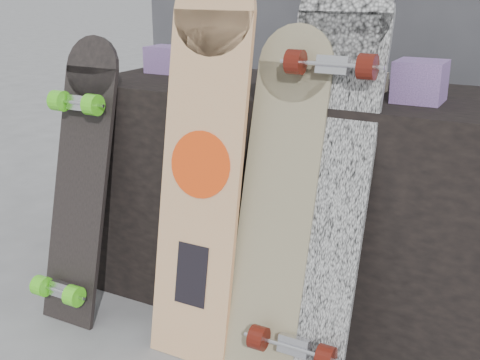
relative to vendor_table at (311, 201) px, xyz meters
The scene contains 8 objects.
vendor_table is the anchor object (origin of this frame).
merch_box_purple 0.76m from the vendor_table, behind, with size 0.18×0.12×0.10m, color #433266.
merch_box_small 0.58m from the vendor_table, 11.65° to the right, with size 0.14×0.14×0.12m, color #433266.
merch_box_flat 0.45m from the vendor_table, ahead, with size 0.22×0.10×0.06m, color #D1B78C.
longboard_geisha 0.50m from the vendor_table, 116.92° to the right, with size 0.27×0.24×1.19m.
longboard_celtic 0.40m from the vendor_table, 83.93° to the right, with size 0.23×0.29×1.03m.
longboard_cascadia 0.44m from the vendor_table, 64.90° to the right, with size 0.27×0.40×1.19m.
skateboard_dark 0.81m from the vendor_table, 149.23° to the right, with size 0.22×0.33×0.97m.
Camera 1 is at (0.71, -1.37, 1.14)m, focal length 45.00 mm.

